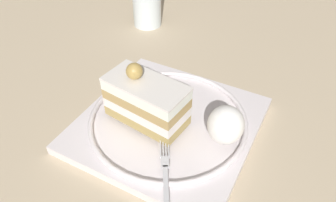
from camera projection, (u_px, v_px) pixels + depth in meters
ground_plane at (160, 126)px, 0.47m from camera, size 2.40×2.40×0.00m
dessert_plate at (168, 123)px, 0.46m from camera, size 0.28×0.28×0.02m
cake_slice at (146, 100)px, 0.43m from camera, size 0.06×0.11×0.08m
whipped_cream_dollop at (226, 125)px, 0.40m from camera, size 0.05×0.05×0.05m
fork at (165, 172)px, 0.38m from camera, size 0.08×0.08×0.00m
drink_glass_near at (147, 4)px, 0.67m from camera, size 0.06×0.06×0.10m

